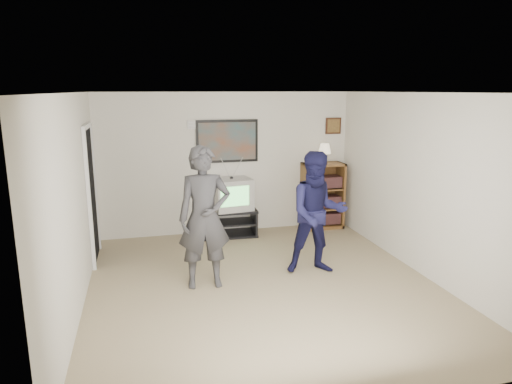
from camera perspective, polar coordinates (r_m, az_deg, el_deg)
name	(u,v)px	position (r m, az deg, el deg)	size (l,w,h in m)	color
room_shell	(257,188)	(6.08, 0.18, 0.48)	(4.51, 5.00, 2.51)	#887056
media_stand	(229,222)	(8.11, -3.36, -3.80)	(0.98, 0.57, 0.48)	black
crt_television	(232,194)	(7.99, -3.05, -0.25)	(0.65, 0.55, 0.55)	#A9A8A3
bookshelf	(322,196)	(8.56, 8.30, -0.46)	(0.74, 0.42, 1.22)	brown
table_lamp	(324,154)	(8.37, 8.56, 4.77)	(0.23, 0.23, 0.37)	beige
person_tall	(204,218)	(5.90, -6.46, -3.21)	(0.68, 0.45, 1.86)	#333336
person_short	(318,213)	(6.38, 7.70, -2.64)	(0.84, 0.65, 1.72)	#151439
controller_left	(206,200)	(6.06, -6.28, -0.98)	(0.04, 0.12, 0.04)	white
controller_right	(310,202)	(6.53, 6.82, -1.20)	(0.03, 0.12, 0.03)	white
poster	(227,141)	(8.07, -3.61, 6.36)	(1.10, 0.03, 0.75)	black
air_vent	(195,125)	(7.96, -7.58, 8.36)	(0.28, 0.02, 0.14)	white
small_picture	(333,126)	(8.65, 9.63, 8.15)	(0.30, 0.03, 0.30)	#361E11
doorway	(91,195)	(7.21, -19.90, -0.38)	(0.03, 0.85, 2.00)	black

